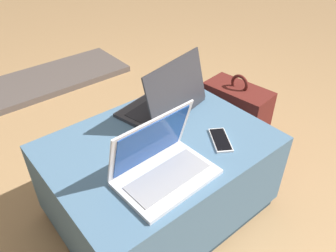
{
  "coord_description": "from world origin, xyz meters",
  "views": [
    {
      "loc": [
        -0.62,
        -0.81,
        1.23
      ],
      "look_at": [
        0.03,
        -0.02,
        0.48
      ],
      "focal_mm": 35.0,
      "sensor_mm": 36.0,
      "label": 1
    }
  ],
  "objects_px": {
    "laptop_near": "(161,165)",
    "cell_phone": "(220,140)",
    "laptop_far": "(166,100)",
    "backpack": "(235,121)"
  },
  "relations": [
    {
      "from": "laptop_near",
      "to": "cell_phone",
      "type": "distance_m",
      "value": 0.31
    },
    {
      "from": "backpack",
      "to": "laptop_far",
      "type": "bearing_deg",
      "value": 71.73
    },
    {
      "from": "cell_phone",
      "to": "laptop_far",
      "type": "bearing_deg",
      "value": 127.21
    },
    {
      "from": "laptop_far",
      "to": "cell_phone",
      "type": "xyz_separation_m",
      "value": [
        0.03,
        -0.31,
        -0.05
      ]
    },
    {
      "from": "laptop_far",
      "to": "cell_phone",
      "type": "relative_size",
      "value": 2.56
    },
    {
      "from": "laptop_near",
      "to": "cell_phone",
      "type": "bearing_deg",
      "value": -2.48
    },
    {
      "from": "laptop_near",
      "to": "backpack",
      "type": "bearing_deg",
      "value": 15.78
    },
    {
      "from": "laptop_far",
      "to": "laptop_near",
      "type": "bearing_deg",
      "value": 35.96
    },
    {
      "from": "laptop_near",
      "to": "laptop_far",
      "type": "relative_size",
      "value": 0.83
    },
    {
      "from": "laptop_far",
      "to": "backpack",
      "type": "relative_size",
      "value": 0.86
    }
  ]
}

